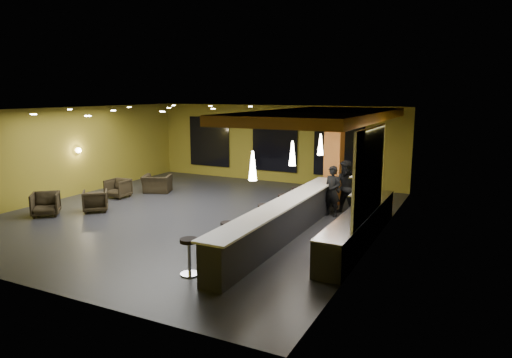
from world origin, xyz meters
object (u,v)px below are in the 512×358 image
at_px(armchair_b, 95,201).
at_px(armchair_d, 157,184).
at_px(pendant_2, 320,145).
at_px(staff_b, 346,188).
at_px(staff_c, 368,191).
at_px(bar_counter, 285,221).
at_px(armchair_a, 46,204).
at_px(column, 334,157).
at_px(bar_stool_0, 189,252).
at_px(bar_stool_2, 265,215).
at_px(pendant_0, 253,166).
at_px(bar_stool_4, 296,195).
at_px(bar_stool_1, 227,232).
at_px(prep_counter, 359,227).
at_px(bar_stool_3, 284,204).
at_px(pendant_1, 292,153).
at_px(staff_a, 332,191).
at_px(armchair_c, 118,188).

distance_m(armchair_b, armchair_d, 3.42).
bearing_deg(pendant_2, armchair_d, 178.30).
height_order(staff_b, staff_c, staff_b).
height_order(bar_counter, armchair_b, bar_counter).
distance_m(bar_counter, armchair_a, 8.19).
relative_size(column, staff_b, 1.90).
height_order(column, staff_b, column).
height_order(bar_stool_0, bar_stool_2, bar_stool_2).
distance_m(column, bar_stool_2, 4.69).
distance_m(staff_c, armchair_b, 9.30).
height_order(pendant_0, bar_stool_0, pendant_0).
distance_m(armchair_a, bar_stool_4, 8.51).
height_order(staff_b, armchair_a, staff_b).
bearing_deg(staff_b, bar_stool_1, -94.29).
bearing_deg(bar_stool_2, bar_stool_0, -93.16).
relative_size(pendant_2, bar_stool_2, 0.81).
xyz_separation_m(pendant_0, armchair_b, (-7.01, 1.79, -1.98)).
xyz_separation_m(bar_counter, bar_stool_0, (-0.87, -3.43, 0.04)).
bearing_deg(armchair_d, prep_counter, 141.11).
relative_size(pendant_0, bar_stool_2, 0.81).
distance_m(bar_stool_0, bar_stool_4, 6.72).
relative_size(staff_b, bar_stool_0, 2.17).
xyz_separation_m(bar_stool_2, bar_stool_3, (-0.01, 1.49, -0.00)).
bearing_deg(pendant_0, column, 90.00).
relative_size(pendant_2, armchair_b, 0.86).
height_order(armchair_d, bar_stool_4, bar_stool_4).
distance_m(bar_counter, pendant_1, 1.92).
height_order(staff_a, staff_b, staff_b).
height_order(pendant_0, bar_stool_1, pendant_0).
bearing_deg(staff_b, armchair_d, -163.56).
height_order(pendant_1, armchair_c, pendant_1).
distance_m(prep_counter, pendant_2, 3.73).
xyz_separation_m(bar_counter, column, (0.00, 4.60, 1.25)).
bearing_deg(armchair_a, staff_b, -14.91).
relative_size(armchair_a, bar_stool_1, 1.16).
distance_m(pendant_2, bar_stool_2, 3.47).
bearing_deg(pendant_0, staff_a, 84.10).
distance_m(pendant_1, staff_b, 3.16).
distance_m(pendant_0, pendant_1, 2.50).
relative_size(armchair_b, bar_stool_0, 0.97).
relative_size(staff_c, bar_stool_4, 2.28).
bearing_deg(bar_stool_2, column, 81.41).
distance_m(bar_counter, staff_b, 3.33).
relative_size(staff_b, bar_stool_4, 2.48).
relative_size(prep_counter, bar_stool_4, 8.06).
height_order(armchair_a, bar_stool_0, bar_stool_0).
bearing_deg(pendant_2, staff_b, 11.73).
height_order(bar_stool_2, bar_stool_4, bar_stool_2).
distance_m(pendant_0, armchair_a, 8.34).
xyz_separation_m(pendant_1, staff_b, (0.88, 2.68, -1.43)).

